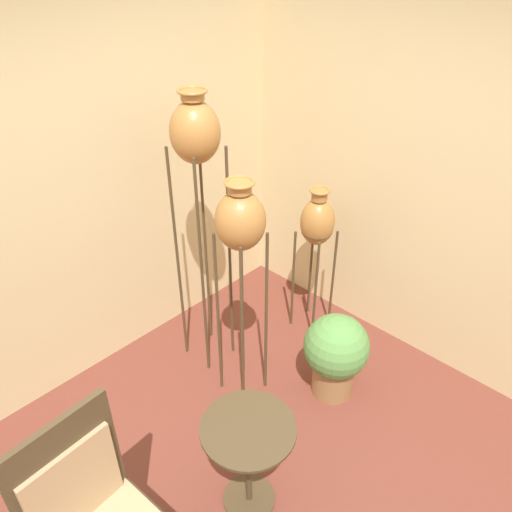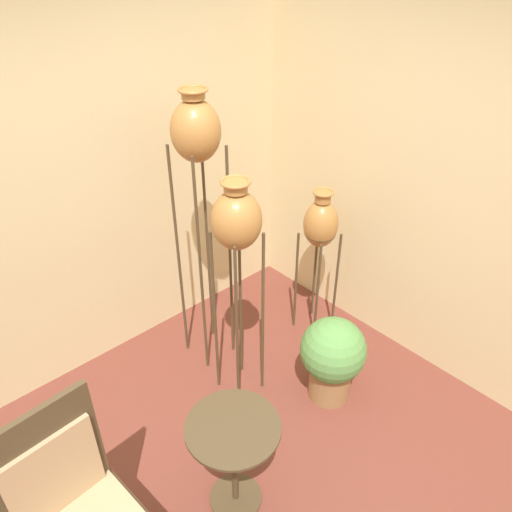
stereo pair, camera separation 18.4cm
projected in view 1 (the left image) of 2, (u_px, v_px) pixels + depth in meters
wall_back at (63, 200)px, 3.08m from camera, size 7.55×0.06×2.70m
wall_right at (471, 196)px, 3.13m from camera, size 0.06×7.55×2.70m
vase_stand_tall at (196, 141)px, 2.96m from camera, size 0.30×0.30×2.00m
vase_stand_medium at (240, 226)px, 2.86m from camera, size 0.30×0.30×1.61m
vase_stand_short at (317, 224)px, 3.65m from camera, size 0.25×0.25×1.23m
side_table at (248, 448)px, 2.62m from camera, size 0.50×0.50×0.64m
potted_plant at (336, 353)px, 3.36m from camera, size 0.44×0.44×0.64m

